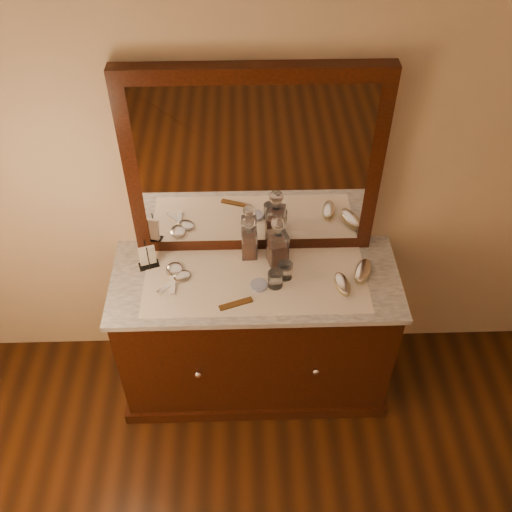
{
  "coord_description": "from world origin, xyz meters",
  "views": [
    {
      "loc": [
        -0.06,
        -0.03,
        2.92
      ],
      "look_at": [
        0.0,
        1.85,
        1.1
      ],
      "focal_mm": 40.55,
      "sensor_mm": 36.0,
      "label": 1
    }
  ],
  "objects_px": {
    "hand_mirror_outer": "(174,272)",
    "pin_dish": "(259,285)",
    "decanter_left": "(249,241)",
    "hand_mirror_inner": "(179,278)",
    "napkin_rack": "(148,257)",
    "dresser_cabinet": "(255,334)",
    "brush_near": "(342,284)",
    "decanter_right": "(278,246)",
    "mirror_frame": "(254,166)",
    "comb": "(236,304)",
    "brush_far": "(363,271)"
  },
  "relations": [
    {
      "from": "hand_mirror_outer",
      "to": "pin_dish",
      "type": "bearing_deg",
      "value": -13.51
    },
    {
      "from": "decanter_left",
      "to": "hand_mirror_inner",
      "type": "height_order",
      "value": "decanter_left"
    },
    {
      "from": "napkin_rack",
      "to": "hand_mirror_inner",
      "type": "distance_m",
      "value": 0.2
    },
    {
      "from": "pin_dish",
      "to": "napkin_rack",
      "type": "distance_m",
      "value": 0.58
    },
    {
      "from": "hand_mirror_outer",
      "to": "hand_mirror_inner",
      "type": "relative_size",
      "value": 1.21
    },
    {
      "from": "dresser_cabinet",
      "to": "brush_near",
      "type": "bearing_deg",
      "value": -10.35
    },
    {
      "from": "decanter_left",
      "to": "brush_near",
      "type": "distance_m",
      "value": 0.51
    },
    {
      "from": "brush_near",
      "to": "decanter_right",
      "type": "bearing_deg",
      "value": 149.3
    },
    {
      "from": "pin_dish",
      "to": "hand_mirror_outer",
      "type": "bearing_deg",
      "value": 166.49
    },
    {
      "from": "decanter_left",
      "to": "brush_near",
      "type": "bearing_deg",
      "value": -27.91
    },
    {
      "from": "mirror_frame",
      "to": "napkin_rack",
      "type": "height_order",
      "value": "mirror_frame"
    },
    {
      "from": "comb",
      "to": "pin_dish",
      "type": "bearing_deg",
      "value": 25.72
    },
    {
      "from": "mirror_frame",
      "to": "decanter_right",
      "type": "bearing_deg",
      "value": -50.81
    },
    {
      "from": "napkin_rack",
      "to": "decanter_right",
      "type": "bearing_deg",
      "value": 0.06
    },
    {
      "from": "decanter_right",
      "to": "hand_mirror_outer",
      "type": "relative_size",
      "value": 1.36
    },
    {
      "from": "pin_dish",
      "to": "decanter_right",
      "type": "bearing_deg",
      "value": 59.04
    },
    {
      "from": "hand_mirror_inner",
      "to": "dresser_cabinet",
      "type": "bearing_deg",
      "value": 0.28
    },
    {
      "from": "mirror_frame",
      "to": "brush_near",
      "type": "distance_m",
      "value": 0.71
    },
    {
      "from": "hand_mirror_outer",
      "to": "decanter_right",
      "type": "bearing_deg",
      "value": 7.0
    },
    {
      "from": "decanter_left",
      "to": "hand_mirror_outer",
      "type": "height_order",
      "value": "decanter_left"
    },
    {
      "from": "brush_far",
      "to": "napkin_rack",
      "type": "bearing_deg",
      "value": 174.68
    },
    {
      "from": "brush_near",
      "to": "hand_mirror_outer",
      "type": "relative_size",
      "value": 0.73
    },
    {
      "from": "hand_mirror_outer",
      "to": "hand_mirror_inner",
      "type": "distance_m",
      "value": 0.05
    },
    {
      "from": "decanter_left",
      "to": "brush_near",
      "type": "xyz_separation_m",
      "value": [
        0.45,
        -0.24,
        -0.08
      ]
    },
    {
      "from": "dresser_cabinet",
      "to": "decanter_left",
      "type": "bearing_deg",
      "value": 99.37
    },
    {
      "from": "mirror_frame",
      "to": "brush_far",
      "type": "relative_size",
      "value": 6.58
    },
    {
      "from": "brush_near",
      "to": "hand_mirror_inner",
      "type": "relative_size",
      "value": 0.88
    },
    {
      "from": "napkin_rack",
      "to": "hand_mirror_inner",
      "type": "height_order",
      "value": "napkin_rack"
    },
    {
      "from": "dresser_cabinet",
      "to": "pin_dish",
      "type": "relative_size",
      "value": 16.54
    },
    {
      "from": "comb",
      "to": "decanter_left",
      "type": "height_order",
      "value": "decanter_left"
    },
    {
      "from": "dresser_cabinet",
      "to": "mirror_frame",
      "type": "bearing_deg",
      "value": 90.0
    },
    {
      "from": "dresser_cabinet",
      "to": "pin_dish",
      "type": "bearing_deg",
      "value": -75.62
    },
    {
      "from": "dresser_cabinet",
      "to": "napkin_rack",
      "type": "relative_size",
      "value": 9.26
    },
    {
      "from": "mirror_frame",
      "to": "decanter_left",
      "type": "relative_size",
      "value": 4.68
    },
    {
      "from": "brush_far",
      "to": "hand_mirror_inner",
      "type": "distance_m",
      "value": 0.91
    },
    {
      "from": "dresser_cabinet",
      "to": "napkin_rack",
      "type": "bearing_deg",
      "value": 168.99
    },
    {
      "from": "dresser_cabinet",
      "to": "brush_far",
      "type": "height_order",
      "value": "brush_far"
    },
    {
      "from": "napkin_rack",
      "to": "decanter_right",
      "type": "distance_m",
      "value": 0.65
    },
    {
      "from": "hand_mirror_outer",
      "to": "brush_near",
      "type": "bearing_deg",
      "value": -8.15
    },
    {
      "from": "hand_mirror_outer",
      "to": "decanter_left",
      "type": "bearing_deg",
      "value": 17.38
    },
    {
      "from": "decanter_left",
      "to": "brush_near",
      "type": "height_order",
      "value": "decanter_left"
    },
    {
      "from": "hand_mirror_inner",
      "to": "decanter_left",
      "type": "bearing_deg",
      "value": 24.77
    },
    {
      "from": "brush_near",
      "to": "hand_mirror_inner",
      "type": "xyz_separation_m",
      "value": [
        -0.8,
        0.07,
        -0.01
      ]
    },
    {
      "from": "dresser_cabinet",
      "to": "hand_mirror_inner",
      "type": "xyz_separation_m",
      "value": [
        -0.38,
        -0.0,
        0.45
      ]
    },
    {
      "from": "decanter_right",
      "to": "hand_mirror_inner",
      "type": "distance_m",
      "value": 0.51
    },
    {
      "from": "pin_dish",
      "to": "hand_mirror_inner",
      "type": "xyz_separation_m",
      "value": [
        -0.39,
        0.06,
        0.0
      ]
    },
    {
      "from": "dresser_cabinet",
      "to": "decanter_right",
      "type": "bearing_deg",
      "value": 42.65
    },
    {
      "from": "comb",
      "to": "decanter_right",
      "type": "relative_size",
      "value": 0.55
    },
    {
      "from": "mirror_frame",
      "to": "decanter_right",
      "type": "xyz_separation_m",
      "value": [
        0.11,
        -0.14,
        -0.38
      ]
    },
    {
      "from": "napkin_rack",
      "to": "brush_near",
      "type": "relative_size",
      "value": 0.95
    }
  ]
}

